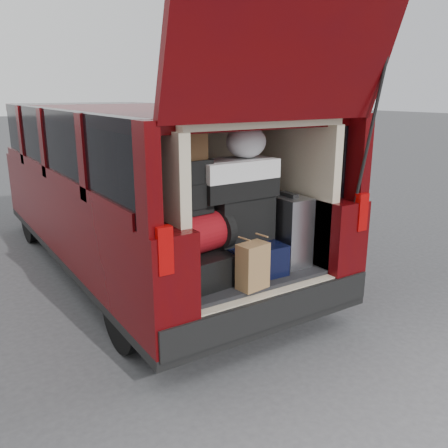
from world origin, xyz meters
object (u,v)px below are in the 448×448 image
at_px(navy_hardshell, 246,256).
at_px(black_soft_case, 240,218).
at_px(black_hardshell, 194,266).
at_px(silver_roller, 288,230).
at_px(backpack, 192,187).
at_px(red_duffel, 198,233).
at_px(twotone_duffel, 234,178).
at_px(kraft_bag, 253,266).

distance_m(navy_hardshell, black_soft_case, 0.31).
distance_m(black_hardshell, silver_roller, 0.86).
xyz_separation_m(navy_hardshell, backpack, (-0.46, 0.02, 0.61)).
height_order(navy_hardshell, silver_roller, silver_roller).
height_order(navy_hardshell, red_duffel, red_duffel).
bearing_deg(navy_hardshell, black_hardshell, 176.29).
bearing_deg(black_hardshell, twotone_duffel, -1.59).
height_order(kraft_bag, red_duffel, red_duffel).
height_order(black_hardshell, kraft_bag, kraft_bag).
height_order(kraft_bag, backpack, backpack).
relative_size(black_hardshell, navy_hardshell, 1.04).
height_order(red_duffel, twotone_duffel, twotone_duffel).
distance_m(navy_hardshell, red_duffel, 0.51).
bearing_deg(silver_roller, backpack, 175.94).
height_order(red_duffel, backpack, backpack).
relative_size(black_hardshell, silver_roller, 1.02).
relative_size(navy_hardshell, kraft_bag, 1.64).
xyz_separation_m(black_hardshell, backpack, (-0.02, -0.02, 0.61)).
relative_size(black_hardshell, twotone_duffel, 0.90).
bearing_deg(black_hardshell, silver_roller, -11.08).
bearing_deg(red_duffel, silver_roller, -13.79).
bearing_deg(black_soft_case, kraft_bag, -113.07).
distance_m(red_duffel, twotone_duffel, 0.52).
xyz_separation_m(black_hardshell, navy_hardshell, (0.45, -0.05, 0.01)).
bearing_deg(silver_roller, twotone_duffel, 166.89).
distance_m(black_hardshell, twotone_duffel, 0.73).
relative_size(kraft_bag, twotone_duffel, 0.53).
xyz_separation_m(red_duffel, backpack, (-0.03, 0.02, 0.35)).
xyz_separation_m(red_duffel, twotone_duffel, (0.36, 0.07, 0.36)).
xyz_separation_m(kraft_bag, black_soft_case, (0.15, 0.38, 0.25)).
bearing_deg(backpack, kraft_bag, -56.26).
bearing_deg(silver_roller, black_soft_case, 165.62).
bearing_deg(backpack, silver_roller, -11.69).
bearing_deg(silver_roller, red_duffel, 177.48).
xyz_separation_m(black_soft_case, backpack, (-0.45, -0.04, 0.31)).
height_order(silver_roller, red_duffel, silver_roller).
height_order(black_hardshell, twotone_duffel, twotone_duffel).
xyz_separation_m(silver_roller, twotone_duffel, (-0.46, 0.11, 0.46)).
bearing_deg(black_soft_case, twotone_duffel, 174.47).
bearing_deg(silver_roller, black_hardshell, 174.36).
xyz_separation_m(black_hardshell, silver_roller, (0.84, -0.09, 0.17)).
distance_m(silver_roller, red_duffel, 0.83).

